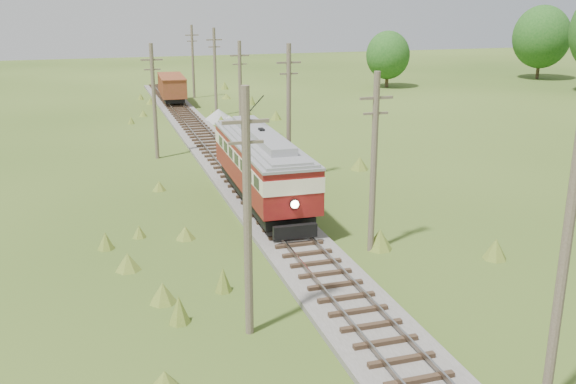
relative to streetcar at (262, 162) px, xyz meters
name	(u,v)px	position (x,y,z in m)	size (l,w,h in m)	color
railbed_main	(232,171)	(0.00, 8.13, -2.60)	(3.60, 96.00, 0.57)	#605B54
streetcar	(262,162)	(0.00, 0.00, 0.00)	(3.40, 13.42, 6.10)	black
gondola	(172,87)	(0.00, 39.75, -0.76)	(3.05, 8.35, 2.74)	black
gravel_pile	(220,116)	(3.09, 27.57, -2.20)	(3.50, 3.72, 1.27)	gray
utility_pole_r_1	(563,273)	(3.10, -20.87, 1.61)	(0.30, 0.30, 8.80)	brown
utility_pole_r_2	(374,162)	(3.30, -7.87, 1.63)	(1.60, 0.30, 8.60)	brown
utility_pole_r_3	(289,112)	(3.20, 5.13, 1.83)	(1.60, 0.30, 9.00)	brown
utility_pole_r_4	(240,91)	(3.00, 18.13, 1.53)	(1.60, 0.30, 8.40)	brown
utility_pole_r_5	(215,71)	(3.40, 31.13, 1.78)	(1.60, 0.30, 8.90)	brown
utility_pole_r_6	(193,61)	(3.20, 44.13, 1.68)	(1.60, 0.30, 8.70)	brown
utility_pole_l_a	(247,213)	(-4.20, -13.87, 1.83)	(1.60, 0.30, 9.00)	brown
utility_pole_l_b	(154,100)	(-4.50, 14.13, 1.63)	(1.60, 0.30, 8.60)	brown
tree_right_5	(542,37)	(56.00, 48.13, 3.40)	(8.40, 8.40, 10.82)	#38281C
tree_mid_b	(388,55)	(30.00, 46.13, 1.54)	(5.88, 5.88, 7.57)	#38281C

